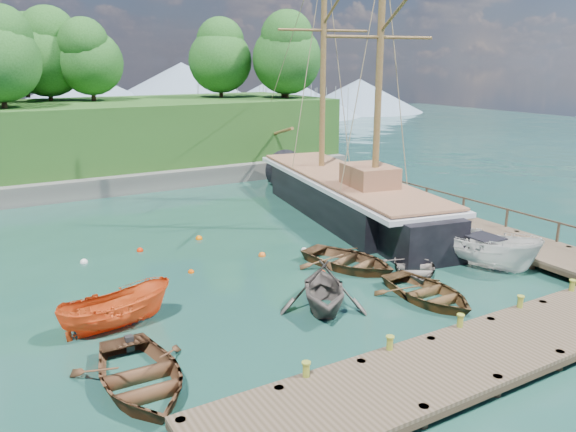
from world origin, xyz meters
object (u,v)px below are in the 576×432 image
Objects in this scene: motorboat_orange at (118,328)px; cabin_boat_white at (482,267)px; rowboat_3 at (414,272)px; rowboat_1 at (323,309)px; rowboat_2 at (427,300)px; rowboat_4 at (348,268)px; rowboat_0 at (141,388)px; schooner at (345,199)px.

cabin_boat_white is (15.96, -2.24, 0.00)m from motorboat_orange.
motorboat_orange is (-12.75, 1.20, 0.00)m from rowboat_3.
rowboat_2 is at bearing 10.07° from rowboat_1.
rowboat_3 is 0.74× the size of cabin_boat_white.
rowboat_3 is 0.82× the size of rowboat_4.
rowboat_0 is at bearing -178.46° from rowboat_2.
rowboat_4 is at bearing -114.50° from schooner.
schooner is (-0.13, 10.50, 1.04)m from cabin_boat_white.
rowboat_1 is at bearing 163.51° from cabin_boat_white.
rowboat_0 is 7.69m from rowboat_1.
rowboat_3 is at bearing 40.65° from rowboat_1.
cabin_boat_white reaches higher than rowboat_0.
schooner is at bearing 104.56° from rowboat_3.
rowboat_4 is 0.90× the size of cabin_boat_white.
rowboat_4 is (3.48, 3.12, 0.00)m from rowboat_1.
cabin_boat_white is at bearing -78.94° from schooner.
rowboat_1 is at bearing -118.98° from schooner.
rowboat_1 is 1.01× the size of rowboat_3.
motorboat_orange reaches higher than rowboat_0.
cabin_boat_white reaches higher than rowboat_4.
rowboat_4 is at bearing 70.59° from rowboat_1.
rowboat_1 is 4.25m from rowboat_2.
rowboat_4 is (-2.17, 1.93, 0.00)m from rowboat_3.
rowboat_0 is 13.46m from rowboat_3.
rowboat_0 is 16.45m from cabin_boat_white.
cabin_boat_white reaches higher than motorboat_orange.
rowboat_3 is 12.81m from motorboat_orange.
rowboat_4 is (10.97, 4.88, 0.00)m from rowboat_0.
motorboat_orange is at bearing 154.50° from cabin_boat_white.
rowboat_4 is 6.14m from cabin_boat_white.
motorboat_orange is at bearing -152.83° from rowboat_3.
motorboat_orange is 16.12m from cabin_boat_white.
rowboat_3 is (5.65, 1.20, 0.00)m from rowboat_1.
rowboat_4 is 0.18× the size of schooner.
rowboat_4 is at bearing -92.29° from motorboat_orange.
rowboat_2 is 0.84× the size of cabin_boat_white.
rowboat_3 is (1.62, 2.55, 0.00)m from rowboat_2.
cabin_boat_white is (4.83, 1.51, 0.00)m from rowboat_2.
cabin_boat_white is at bearing -104.21° from motorboat_orange.
rowboat_0 is at bearing 169.19° from cabin_boat_white.
rowboat_3 is 0.15× the size of schooner.
rowboat_3 is at bearing -61.02° from rowboat_4.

